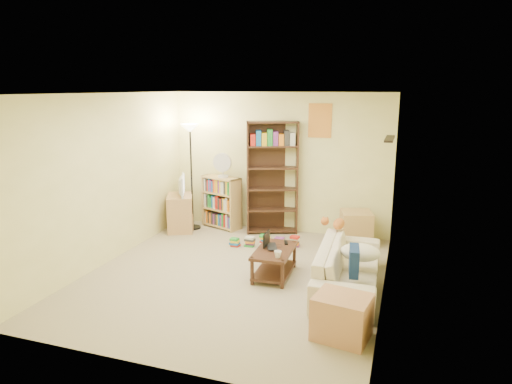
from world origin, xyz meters
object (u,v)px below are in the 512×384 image
desk_fan (222,165)px  sofa (348,267)px  television (179,185)px  tall_bookshelf (272,175)px  tabby_cat (336,223)px  coffee_table (274,259)px  floor_lamp (190,146)px  mug (278,254)px  short_bookshelf (221,202)px  side_table (356,228)px  laptop (275,247)px  tv_stand (180,213)px  end_cabinet (342,317)px

desk_fan → sofa: bearing=-36.6°
television → tall_bookshelf: 1.70m
tabby_cat → tall_bookshelf: size_ratio=0.22×
sofa → coffee_table: sofa is taller
floor_lamp → mug: bearing=-41.4°
sofa → desk_fan: (-2.55, 1.89, 0.92)m
sofa → short_bookshelf: short_bookshelf is taller
side_table → short_bookshelf: bearing=176.2°
tabby_cat → tall_bookshelf: bearing=137.9°
desk_fan → tabby_cat: bearing=-27.0°
tabby_cat → desk_fan: (-2.26, 1.15, 0.56)m
sofa → short_bookshelf: (-2.60, 1.93, 0.20)m
laptop → television: size_ratio=0.61×
side_table → sofa: bearing=-86.8°
tv_stand → end_cabinet: 4.36m
floor_lamp → desk_fan: bearing=18.8°
tabby_cat → tall_bookshelf: tall_bookshelf is taller
tabby_cat → sofa: bearing=-69.0°
television → floor_lamp: (0.16, 0.17, 0.70)m
tv_stand → tall_bookshelf: 1.83m
tabby_cat → television: (-2.97, 0.80, 0.20)m
coffee_table → side_table: size_ratio=1.58×
desk_fan → side_table: 2.62m
floor_lamp → end_cabinet: bearing=-43.0°
desk_fan → television: bearing=-153.0°
tall_bookshelf → short_bookshelf: bearing=160.2°
coffee_table → laptop: bearing=95.4°
mug → end_cabinet: (0.99, -1.04, -0.20)m
tall_bookshelf → end_cabinet: 3.73m
tabby_cat → coffee_table: 1.08m
laptop → tall_bookshelf: (-0.59, 1.81, 0.66)m
desk_fan → end_cabinet: size_ratio=0.81×
sofa → side_table: 1.77m
tv_stand → short_bookshelf: 0.78m
tabby_cat → tv_stand: bearing=165.0°
tall_bookshelf → side_table: tall_bookshelf is taller
tall_bookshelf → floor_lamp: tall_bookshelf is taller
short_bookshelf → floor_lamp: floor_lamp is taller
tall_bookshelf → desk_fan: tall_bookshelf is taller
floor_lamp → end_cabinet: 4.55m
television → short_bookshelf: 0.85m
tall_bookshelf → end_cabinet: size_ratio=3.58×
tall_bookshelf → desk_fan: 0.94m
floor_lamp → television: bearing=-133.3°
side_table → end_cabinet: side_table is taller
sofa → short_bookshelf: size_ratio=2.04×
short_bookshelf → side_table: 2.51m
tall_bookshelf → side_table: (1.52, -0.18, -0.78)m
coffee_table → tabby_cat: bearing=40.0°
desk_fan → laptop: bearing=-49.2°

